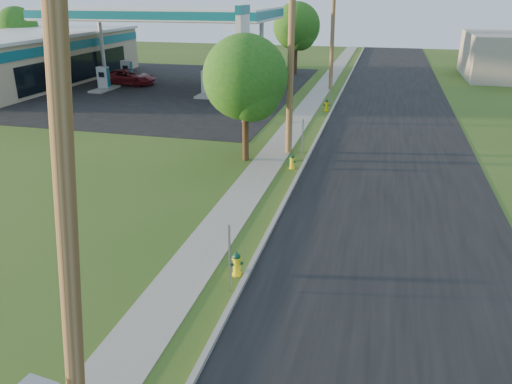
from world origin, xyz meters
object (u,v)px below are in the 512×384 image
Objects in this scene: fuel_pump_nw at (104,81)px; hydrant_mid at (292,162)px; fuel_pump_ne at (208,86)px; tree_verge at (247,81)px; utility_pole_far at (333,29)px; tree_lot at (297,28)px; price_pylon at (243,31)px; fuel_pump_sw at (127,74)px; fuel_pump_se at (224,78)px; car_red at (129,77)px; hydrant_far at (327,105)px; utility_pole_near at (65,196)px; utility_pole_mid at (291,52)px; hydrant_near at (237,264)px; tree_back at (18,29)px.

fuel_pump_nw is 4.68× the size of hydrant_mid.
tree_verge reaches higher than fuel_pump_ne.
fuel_pump_ne is (-8.90, -5.00, -4.08)m from utility_pole_far.
price_pylon is at bearing -89.49° from tree_lot.
price_pylon is (-3.90, -12.50, 0.63)m from utility_pole_far.
utility_pole_far reaches higher than hydrant_mid.
fuel_pump_sw is 1.00× the size of fuel_pump_se.
car_red is at bearing -172.90° from utility_pole_far.
fuel_pump_nw and fuel_pump_se have the same top height.
fuel_pump_nw is at bearing 137.65° from tree_verge.
hydrant_far is (18.64, -7.18, -0.32)m from fuel_pump_sw.
car_red is (-15.51, 17.65, -3.13)m from tree_verge.
price_pylon is (-3.90, 23.50, 0.63)m from utility_pole_near.
fuel_pump_sw is at bearing 136.48° from utility_pole_mid.
fuel_pump_ne reaches higher than hydrant_far.
hydrant_near is (4.86, -37.13, -3.98)m from tree_lot.
fuel_pump_se is 0.47× the size of price_pylon.
utility_pole_far is 1.39× the size of price_pylon.
fuel_pump_se is (-8.90, 17.00, -4.23)m from utility_pole_mid.
price_pylon is at bearing -39.40° from fuel_pump_sw.
utility_pole_near is 2.96× the size of fuel_pump_ne.
fuel_pump_sw is 4.68× the size of hydrant_mid.
utility_pole_far is at bearing 3.20° from fuel_pump_sw.
fuel_pump_se is 0.48× the size of tree_lot.
fuel_pump_nw is at bearing -90.00° from fuel_pump_sw.
tree_lot is at bearing 95.08° from tree_verge.
price_pylon is 18.78m from hydrant_near.
utility_pole_mid is at bearing -55.60° from fuel_pump_ne.
fuel_pump_sw is at bearing 90.00° from fuel_pump_nw.
price_pylon is 1.44× the size of car_red.
utility_pole_near is 16.21m from hydrant_mid.
car_red is (-8.28, -1.14, -0.06)m from fuel_pump_se.
tree_lot is at bearing 95.39° from utility_pole_near.
utility_pole_far reaches higher than fuel_pump_nw.
fuel_pump_nw is 3.91× the size of hydrant_far.
fuel_pump_se is (-8.90, 35.00, -4.08)m from utility_pole_near.
fuel_pump_nw is at bearing 180.00° from fuel_pump_ne.
fuel_pump_sw is 0.67× the size of car_red.
utility_pole_far is 32.34m from tree_back.
utility_pole_near is 1.99× the size of car_red.
price_pylon is at bearing -66.50° from fuel_pump_se.
hydrant_near is at bearing -57.17° from fuel_pump_sw.
price_pylon is at bearing 105.03° from hydrant_near.
tree_verge is (7.22, -14.79, 3.07)m from fuel_pump_ne.
utility_pole_near is 39.52m from fuel_pump_sw.
car_red is at bearing 131.30° from tree_verge.
fuel_pump_ne is at bearing -111.64° from tree_lot.
hydrant_mid is 0.84× the size of hydrant_far.
utility_pole_mid is 22.52m from fuel_pump_nw.
utility_pole_near reaches higher than fuel_pump_nw.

